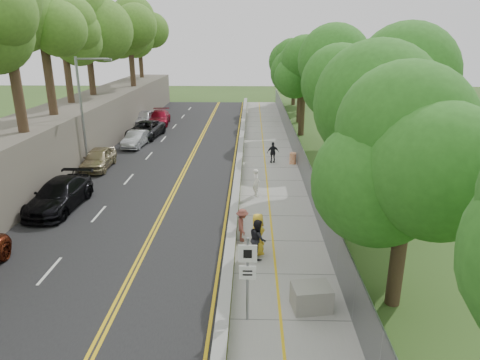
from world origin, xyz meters
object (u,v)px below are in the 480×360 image
painter_0 (258,234)px  person_far (273,152)px  streetlight (85,107)px  signpost (248,271)px  concrete_block (311,297)px  construction_barrel (293,158)px

painter_0 → person_far: (1.35, 14.51, -0.14)m
streetlight → signpost: (11.51, -17.02, -2.68)m
signpost → concrete_block: bearing=18.0°
concrete_block → painter_0: 4.47m
concrete_block → painter_0: (-1.86, 4.04, 0.50)m
streetlight → concrete_block: streetlight is taller
construction_barrel → painter_0: painter_0 is taller
signpost → painter_0: (0.40, 4.77, -0.96)m
construction_barrel → person_far: size_ratio=0.53×
concrete_block → painter_0: painter_0 is taller
streetlight → concrete_block: bearing=-49.8°
concrete_block → person_far: (-0.51, 18.54, 0.36)m
streetlight → person_far: size_ratio=4.95×
concrete_block → person_far: bearing=91.6°
streetlight → painter_0: size_ratio=4.21×
streetlight → signpost: 20.72m
streetlight → construction_barrel: size_ratio=9.39×
streetlight → painter_0: (11.91, -12.24, -3.64)m
signpost → concrete_block: 2.80m
signpost → construction_barrel: bearing=80.3°
concrete_block → streetlight: bearing=130.2°
construction_barrel → painter_0: (-2.85, -14.24, 0.52)m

